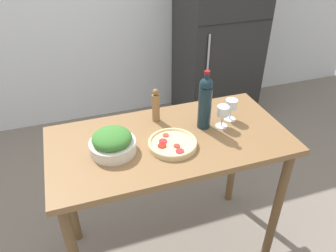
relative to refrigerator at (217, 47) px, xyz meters
name	(u,v)px	position (x,y,z in m)	size (l,w,h in m)	color
ground_plane	(169,245)	(-1.07, -1.60, -0.80)	(14.00, 14.00, 0.00)	slate
refrigerator	(217,47)	(0.00, 0.00, 0.00)	(0.77, 0.72, 1.61)	black
prep_counter	(170,157)	(-1.07, -1.60, 0.02)	(1.35, 0.68, 0.96)	brown
wine_bottle	(205,102)	(-0.85, -1.55, 0.32)	(0.08, 0.08, 0.36)	#142833
wine_glass_near	(223,112)	(-0.75, -1.58, 0.25)	(0.07, 0.07, 0.14)	silver
wine_glass_far	(231,106)	(-0.66, -1.53, 0.25)	(0.07, 0.07, 0.14)	silver
pepper_mill	(156,106)	(-1.09, -1.39, 0.26)	(0.05, 0.05, 0.21)	olive
salad_bowl	(112,142)	(-1.40, -1.61, 0.21)	(0.25, 0.25, 0.13)	silver
homemade_pizza	(173,143)	(-1.08, -1.67, 0.17)	(0.27, 0.27, 0.03)	#DBC189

